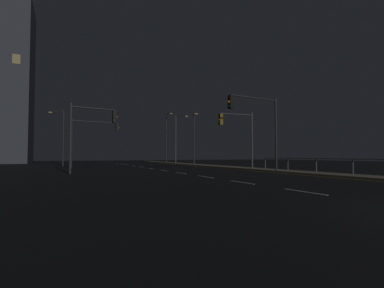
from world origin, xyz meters
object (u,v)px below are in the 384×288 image
Objects in this scene: street_lamp_across_street at (194,133)px; street_lamp_mid_block at (61,132)px; traffic_light_overhead_east at (237,129)px; traffic_light_mid_right at (92,125)px; street_lamp_far_end at (167,133)px; traffic_light_far_center at (257,117)px; street_lamp_median at (178,134)px; traffic_light_mid_left at (94,133)px.

street_lamp_mid_block reaches higher than street_lamp_across_street.
traffic_light_mid_right is at bearing 173.07° from traffic_light_overhead_east.
street_lamp_far_end reaches higher than traffic_light_overhead_east.
street_lamp_median is (2.89, 23.73, 0.38)m from traffic_light_far_center.
traffic_light_overhead_east is 25.60m from street_lamp_far_end.
traffic_light_mid_left is at bearing 131.05° from traffic_light_overhead_east.
traffic_light_mid_left is 0.72× the size of street_lamp_median.
traffic_light_mid_left is 1.06× the size of traffic_light_overhead_east.
traffic_light_mid_left is 18.60m from street_lamp_far_end.
traffic_light_far_center is 0.68× the size of street_lamp_far_end.
street_lamp_across_street is at bearing -91.40° from street_lamp_median.
street_lamp_mid_block is (-16.56, -7.28, -0.85)m from street_lamp_far_end.
street_lamp_median reaches higher than street_lamp_across_street.
street_lamp_median reaches higher than street_lamp_mid_block.
street_lamp_median is (14.21, 18.82, 1.03)m from traffic_light_mid_right.
street_lamp_median reaches higher than traffic_light_mid_left.
traffic_light_overhead_east is at bearing -95.38° from street_lamp_far_end.
street_lamp_mid_block reaches higher than traffic_light_overhead_east.
traffic_light_far_center is at bearing -57.14° from traffic_light_mid_left.
traffic_light_far_center reaches higher than traffic_light_overhead_east.
traffic_light_overhead_east is (10.78, -12.38, -0.16)m from traffic_light_mid_left.
traffic_light_mid_left is 15.33m from street_lamp_median.
traffic_light_mid_right is 18.66m from street_lamp_across_street.
traffic_light_mid_right is 23.61m from street_lamp_median.
traffic_light_overhead_east is at bearing -96.58° from street_lamp_median.
traffic_light_mid_left is 11.00m from traffic_light_mid_right.
traffic_light_far_center is at bearing -95.81° from street_lamp_far_end.
traffic_light_far_center is 25.56m from street_lamp_mid_block.
traffic_light_overhead_east is at bearing -48.95° from traffic_light_mid_left.
street_lamp_across_street is at bearing 80.98° from traffic_light_far_center.
street_lamp_across_street is 16.94m from street_lamp_mid_block.
traffic_light_mid_right is (-11.87, 1.44, -0.08)m from traffic_light_overhead_east.
street_lamp_across_street is at bearing -91.06° from street_lamp_far_end.
traffic_light_far_center is at bearing -99.02° from street_lamp_across_street.
traffic_light_mid_right is at bearing -127.05° from street_lamp_median.
street_lamp_median is at bearing 83.42° from traffic_light_overhead_east.
street_lamp_across_street is at bearing 41.11° from traffic_light_mid_right.
traffic_light_mid_left is at bearing -59.67° from street_lamp_mid_block.
traffic_light_mid_right is (-1.09, -10.94, -0.24)m from traffic_light_mid_left.
street_lamp_median reaches higher than traffic_light_far_center.
street_lamp_far_end is at bearing 88.94° from street_lamp_across_street.
street_lamp_mid_block is (-14.17, 18.16, 0.61)m from traffic_light_overhead_east.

